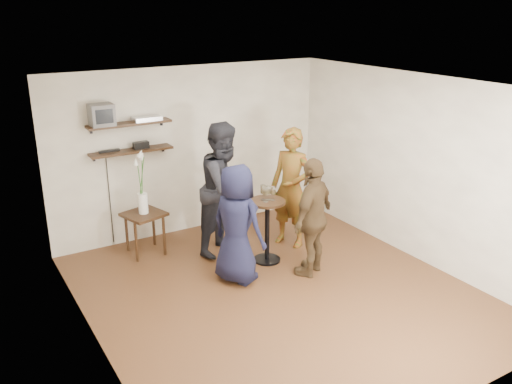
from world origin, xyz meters
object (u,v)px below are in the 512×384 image
Objects in this scene: crt_monitor at (101,115)px; side_table at (144,220)px; drinks_table at (267,222)px; person_plaid at (291,188)px; person_dark at (225,188)px; person_brown at (313,217)px; dvd_deck at (147,118)px; radio at (141,145)px; person_navy at (237,224)px.

side_table is (0.37, -0.40, -1.50)m from crt_monitor.
drinks_table is 0.51× the size of person_plaid.
person_dark is at bearing -134.39° from person_plaid.
drinks_table is 0.73m from person_brown.
person_plaid is (1.72, -1.21, -1.00)m from dvd_deck.
radio reaches higher than side_table.
person_brown is at bearing -132.86° from person_navy.
person_dark is at bearing -50.08° from dvd_deck.
crt_monitor is 0.73m from radio.
person_dark reaches higher than drinks_table.
dvd_deck is 0.25× the size of person_brown.
dvd_deck reaches higher than person_plaid.
person_dark is (1.42, -0.92, -1.05)m from crt_monitor.
person_brown is (1.71, -1.74, 0.29)m from side_table.
side_table is 1.26m from person_dark.
person_navy is at bearing -91.82° from person_plaid.
side_table is at bearing -112.85° from radio.
radio is 2.16m from drinks_table.
person_brown is (1.54, -2.14, -0.71)m from radio.
person_brown is (2.07, -2.14, -1.21)m from crt_monitor.
person_plaid is at bearing -27.15° from crt_monitor.
person_dark is at bearing 118.49° from drinks_table.
radio is (0.53, 0.00, -0.50)m from crt_monitor.
crt_monitor is 0.50× the size of side_table.
person_navy is 1.01m from person_brown.
side_table is at bearing 140.64° from drinks_table.
person_navy is (1.11, -1.81, -1.23)m from crt_monitor.
person_dark reaches higher than dvd_deck.
person_dark is (-0.33, 0.61, 0.38)m from drinks_table.
dvd_deck is at bearing -9.15° from person_navy.
person_plaid is at bearing -135.32° from person_brown.
person_brown is (1.42, -2.14, -1.09)m from dvd_deck.
radio is at bearing -150.80° from person_plaid.
dvd_deck reaches higher than person_brown.
person_plaid is 0.99m from person_dark.
radio is 1.09m from side_table.
person_dark is at bearing -46.17° from radio.
drinks_table is (1.10, -1.53, -1.31)m from dvd_deck.
dvd_deck is at bearing 101.43° from person_dark.
crt_monitor is at bearing 8.03° from person_navy.
person_plaid is (2.00, -0.82, 0.37)m from side_table.
side_table is at bearing 124.99° from person_dark.
radio is 0.11× the size of person_dark.
person_brown reaches higher than side_table.
crt_monitor is 2.45m from person_navy.
dvd_deck reaches higher than side_table.
person_dark reaches higher than side_table.
person_navy is 0.98× the size of person_brown.
drinks_table is (1.21, -1.53, -0.93)m from radio.
crt_monitor is 1.59m from side_table.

